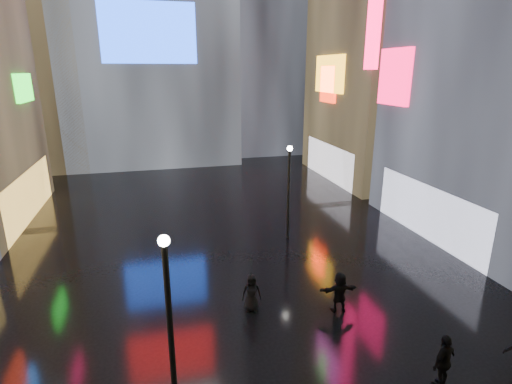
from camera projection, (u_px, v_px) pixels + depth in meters
name	position (u px, v px, depth m)	size (l,w,h in m)	color
ground	(220.00, 236.00, 22.47)	(140.00, 140.00, 0.00)	black
building_right_far	(395.00, 4.00, 31.44)	(10.28, 12.00, 28.00)	black
tower_flank_left	(21.00, 23.00, 35.66)	(10.00, 10.00, 26.00)	black
lamp_near	(169.00, 316.00, 10.22)	(0.30, 0.30, 5.20)	black
lamp_far	(289.00, 187.00, 21.46)	(0.30, 0.30, 5.20)	black
pedestrian_3	(444.00, 361.00, 11.59)	(1.02, 0.43, 1.75)	black
pedestrian_4	(252.00, 293.00, 15.38)	(0.75, 0.49, 1.53)	black
pedestrian_5	(339.00, 292.00, 15.33)	(1.49, 0.48, 1.61)	black
umbrella_2	(252.00, 265.00, 15.03)	(0.90, 0.92, 0.83)	black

